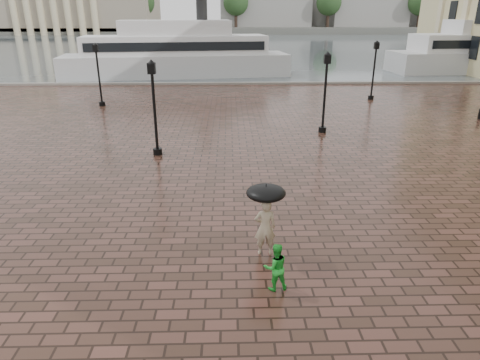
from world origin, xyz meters
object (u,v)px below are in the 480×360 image
object	(u,v)px
street_lamps	(244,83)
child_pedestrian	(276,267)
adult_pedestrian	(265,227)
ferry_near	(176,54)

from	to	relation	value
street_lamps	child_pedestrian	distance (m)	18.74
street_lamps	adult_pedestrian	bearing A→B (deg)	-89.84
child_pedestrian	ferry_near	xyz separation A→B (m)	(-6.79, 39.14, 1.75)
child_pedestrian	ferry_near	world-z (taller)	ferry_near
adult_pedestrian	ferry_near	bearing A→B (deg)	-82.34
street_lamps	child_pedestrian	bearing A→B (deg)	-89.46
adult_pedestrian	street_lamps	bearing A→B (deg)	-92.27
ferry_near	adult_pedestrian	bearing A→B (deg)	-87.62
ferry_near	child_pedestrian	bearing A→B (deg)	-87.87
adult_pedestrian	child_pedestrian	world-z (taller)	adult_pedestrian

